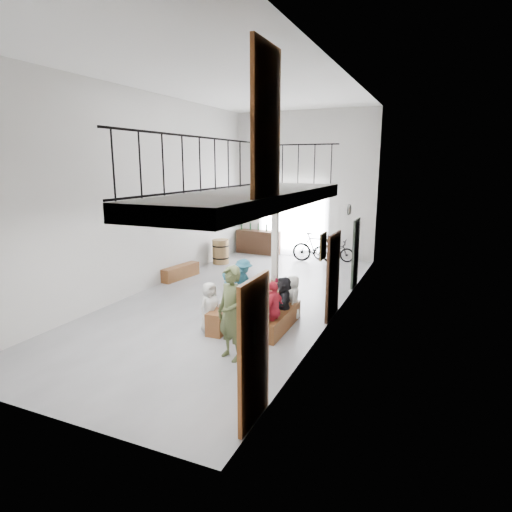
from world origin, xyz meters
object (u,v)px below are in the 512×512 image
at_px(oak_barrel, 221,252).
at_px(side_bench, 181,272).
at_px(tasting_table, 259,295).
at_px(serving_counter, 258,242).
at_px(host_standing, 231,313).
at_px(bicycle_near, 333,250).
at_px(bench_inner, 234,310).

bearing_deg(oak_barrel, side_bench, -94.84).
bearing_deg(tasting_table, side_bench, 140.71).
height_order(side_bench, serving_counter, serving_counter).
bearing_deg(tasting_table, host_standing, -87.88).
bearing_deg(serving_counter, bicycle_near, 0.89).
distance_m(tasting_table, bench_inner, 0.77).
bearing_deg(oak_barrel, bicycle_near, 28.93).
height_order(host_standing, bicycle_near, host_standing).
bearing_deg(bicycle_near, bench_inner, 174.47).
distance_m(tasting_table, oak_barrel, 6.16).
bearing_deg(serving_counter, tasting_table, -63.31).
bearing_deg(side_bench, bicycle_near, 48.45).
distance_m(bench_inner, bicycle_near, 7.04).
xyz_separation_m(serving_counter, host_standing, (3.27, -8.90, 0.42)).
relative_size(tasting_table, serving_counter, 1.27).
distance_m(host_standing, bicycle_near, 8.78).
relative_size(tasting_table, host_standing, 1.26).
bearing_deg(serving_counter, side_bench, -96.06).
distance_m(serving_counter, bicycle_near, 3.11).
xyz_separation_m(bench_inner, oak_barrel, (-3.00, 4.99, 0.19)).
bearing_deg(side_bench, bench_inner, -39.80).
height_order(oak_barrel, host_standing, host_standing).
bearing_deg(side_bench, host_standing, -47.70).
bearing_deg(side_bench, oak_barrel, 85.16).
xyz_separation_m(tasting_table, oak_barrel, (-3.62, 4.98, -0.27)).
height_order(oak_barrel, serving_counter, serving_counter).
height_order(bench_inner, side_bench, bench_inner).
height_order(serving_counter, bicycle_near, serving_counter).
relative_size(bench_inner, host_standing, 1.23).
distance_m(tasting_table, host_standing, 1.79).
relative_size(host_standing, bicycle_near, 1.15).
bearing_deg(side_bench, serving_counter, 80.50).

